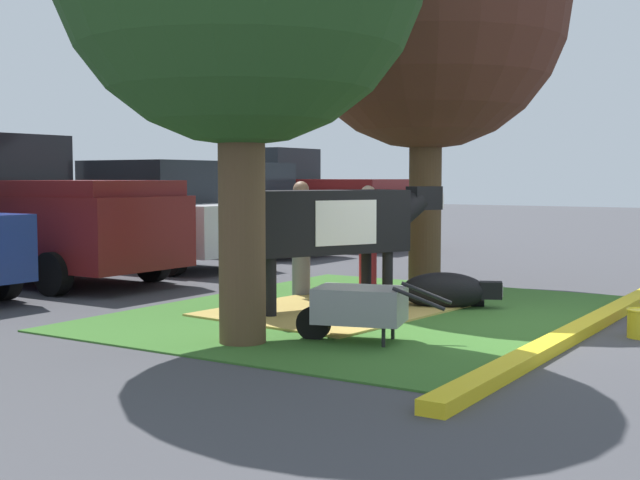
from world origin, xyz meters
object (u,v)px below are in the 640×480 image
shade_tree_right (427,10)px  person_handler (368,236)px  person_visitor_near (301,235)px  hatchback_white (148,215)px  pickup_truck_black (298,201)px  sedan_silver (235,210)px  wheelbarrow (358,306)px  cow_holstein (329,223)px  calf_lying (446,291)px  pickup_truck_maroon (28,213)px

shade_tree_right → person_handler: (-0.87, 0.49, -3.33)m
person_visitor_near → hatchback_white: size_ratio=0.37×
hatchback_white → pickup_truck_black: bearing=3.8°
person_handler → sedan_silver: (4.06, 5.69, 0.13)m
wheelbarrow → cow_holstein: bearing=40.0°
person_handler → wheelbarrow: (-3.26, -1.72, -0.47)m
wheelbarrow → hatchback_white: size_ratio=0.36×
person_handler → pickup_truck_black: 8.78m
person_visitor_near → hatchback_white: 5.02m
person_visitor_near → sedan_silver: size_ratio=0.37×
calf_lying → pickup_truck_black: size_ratio=0.24×
wheelbarrow → pickup_truck_maroon: 7.50m
calf_lying → sedan_silver: 8.69m
person_handler → pickup_truck_black: (6.65, 5.73, 0.26)m
shade_tree_right → wheelbarrow: shade_tree_right is taller
person_visitor_near → hatchback_white: (1.78, 4.70, 0.10)m
pickup_truck_black → pickup_truck_maroon: bearing=-178.7°
cow_holstein → person_handler: 1.64m
cow_holstein → person_visitor_near: bearing=49.9°
person_visitor_near → pickup_truck_maroon: (-0.83, 4.89, 0.23)m
cow_holstein → person_visitor_near: size_ratio=1.78×
person_handler → shade_tree_right: bearing=-29.5°
pickup_truck_maroon → hatchback_white: pickup_truck_maroon is taller
calf_lying → pickup_truck_black: bearing=44.8°
cow_holstein → shade_tree_right: bearing=-4.0°
shade_tree_right → wheelbarrow: bearing=-163.4°
person_handler → person_visitor_near: bearing=138.8°
hatchback_white → person_handler: bearing=-100.7°
wheelbarrow → hatchback_white: hatchback_white is taller
hatchback_white → pickup_truck_black: (5.63, 0.37, 0.13)m
pickup_truck_maroon → pickup_truck_black: 8.24m
cow_holstein → pickup_truck_black: (8.23, 6.05, -0.01)m
wheelbarrow → pickup_truck_black: size_ratio=0.30×
hatchback_white → sedan_silver: bearing=6.0°
calf_lying → pickup_truck_maroon: bearing=97.2°
shade_tree_right → cow_holstein: 3.92m
pickup_truck_black → calf_lying: bearing=-135.2°
calf_lying → hatchback_white: size_ratio=0.30×
shade_tree_right → wheelbarrow: 5.74m
calf_lying → person_handler: bearing=66.2°
sedan_silver → pickup_truck_black: (2.58, 0.05, 0.13)m
person_visitor_near → pickup_truck_maroon: 4.96m
calf_lying → sedan_silver: (4.75, 7.24, 0.75)m
person_handler → pickup_truck_maroon: (-1.59, 5.55, 0.26)m
shade_tree_right → calf_lying: size_ratio=4.77×
pickup_truck_maroon → calf_lying: bearing=-82.8°
calf_lying → sedan_silver: sedan_silver is taller
person_visitor_near → hatchback_white: bearing=69.3°
calf_lying → sedan_silver: bearing=56.8°
wheelbarrow → hatchback_white: bearing=58.9°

